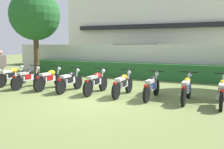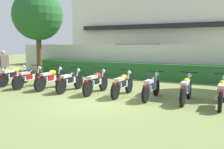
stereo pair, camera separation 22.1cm
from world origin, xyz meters
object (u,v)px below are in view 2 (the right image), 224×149
Objects in this scene: motorcycle_in_row_3 at (70,81)px; inspector_person at (3,64)px; motorcycle_in_row_5 at (122,84)px; motorcycle_in_row_0 at (13,75)px; motorcycle_in_row_7 at (186,89)px; parked_car at (139,57)px; motorcycle_in_row_2 at (50,78)px; motorcycle_in_row_4 at (96,82)px; motorcycle_in_row_1 at (29,77)px; tree_near_inspector at (38,16)px; motorcycle_in_row_8 at (222,92)px; motorcycle_in_row_6 at (151,86)px.

motorcycle_in_row_3 is 4.20m from inspector_person.
motorcycle_in_row_0 is at bearing 90.06° from motorcycle_in_row_5.
motorcycle_in_row_0 reaches higher than motorcycle_in_row_7.
motorcycle_in_row_0 is at bearing 87.68° from motorcycle_in_row_3.
motorcycle_in_row_2 is at bearing -87.46° from parked_car.
motorcycle_in_row_2 is at bearing 85.71° from motorcycle_in_row_3.
motorcycle_in_row_4 is at bearing 91.20° from motorcycle_in_row_5.
motorcycle_in_row_2 reaches higher than motorcycle_in_row_5.
motorcycle_in_row_4 is 1.00× the size of motorcycle_in_row_5.
inspector_person is at bearing 77.51° from motorcycle_in_row_1.
tree_near_inspector is 2.73× the size of motorcycle_in_row_0.
motorcycle_in_row_8 is at bearing -48.01° from parked_car.
motorcycle_in_row_7 is 1.16× the size of inspector_person.
motorcycle_in_row_6 is at bearing 90.04° from motorcycle_in_row_7.
motorcycle_in_row_3 is 0.92× the size of motorcycle_in_row_8.
motorcycle_in_row_0 is 2.18m from motorcycle_in_row_2.
motorcycle_in_row_0 is 6.54m from motorcycle_in_row_6.
motorcycle_in_row_4 is at bearing -3.02° from inspector_person.
motorcycle_in_row_5 is at bearing -2.28° from inspector_person.
inspector_person is at bearing 88.41° from motorcycle_in_row_6.
motorcycle_in_row_3 is (1.04, -0.07, -0.01)m from motorcycle_in_row_2.
parked_car is at bearing 64.31° from inspector_person.
inspector_person reaches higher than motorcycle_in_row_8.
motorcycle_in_row_1 is at bearing 91.33° from motorcycle_in_row_7.
motorcycle_in_row_7 is 0.94× the size of motorcycle_in_row_8.
motorcycle_in_row_3 is at bearing -5.00° from inspector_person.
tree_near_inspector is 9.38m from motorcycle_in_row_6.
motorcycle_in_row_0 is 4.36m from motorcycle_in_row_4.
motorcycle_in_row_7 reaches higher than motorcycle_in_row_3.
tree_near_inspector is at bearing 35.15° from motorcycle_in_row_1.
motorcycle_in_row_8 is at bearing -18.75° from tree_near_inspector.
motorcycle_in_row_2 is at bearing 91.82° from motorcycle_in_row_8.
motorcycle_in_row_8 reaches higher than motorcycle_in_row_3.
inspector_person reaches higher than motorcycle_in_row_3.
tree_near_inspector reaches higher than motorcycle_in_row_6.
motorcycle_in_row_4 is 1.00× the size of motorcycle_in_row_7.
motorcycle_in_row_5 is at bearing -26.21° from tree_near_inspector.
motorcycle_in_row_5 is at bearing 90.92° from motorcycle_in_row_6.
motorcycle_in_row_8 is at bearing -93.49° from motorcycle_in_row_7.
parked_car is 8.70m from motorcycle_in_row_4.
motorcycle_in_row_8 is at bearing -90.05° from motorcycle_in_row_3.
motorcycle_in_row_6 is 1.16× the size of inspector_person.
parked_car is 2.97× the size of inspector_person.
motorcycle_in_row_2 is at bearing -86.01° from motorcycle_in_row_1.
motorcycle_in_row_4 is at bearing -30.42° from tree_near_inspector.
inspector_person is at bearing 74.89° from motorcycle_in_row_0.
parked_car is 9.74m from motorcycle_in_row_7.
motorcycle_in_row_2 reaches higher than motorcycle_in_row_3.
motorcycle_in_row_3 is (4.81, -3.58, -3.14)m from tree_near_inspector.
inspector_person is (-4.15, 0.36, 0.49)m from motorcycle_in_row_3.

